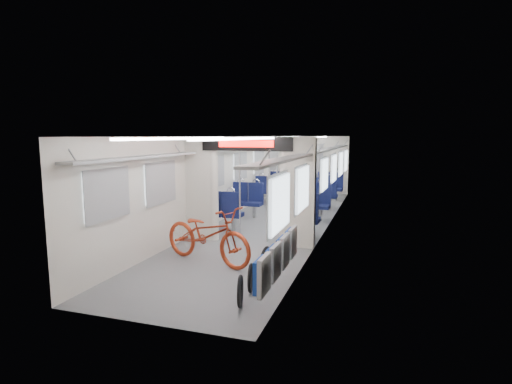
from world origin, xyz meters
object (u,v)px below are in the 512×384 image
(bike_hoop_a, at_px, (240,293))
(stanchion_near_right, at_px, (269,188))
(bike_hoop_c, at_px, (266,264))
(seat_bay_near_left, at_px, (236,203))
(bike_hoop_b, at_px, (251,279))
(stanchion_near_left, at_px, (240,186))
(seat_bay_far_left, at_px, (275,186))
(seat_bay_far_right, at_px, (326,188))
(stanchion_far_left, at_px, (277,173))
(flip_bench, at_px, (279,256))
(seat_bay_near_right, at_px, (306,205))
(bicycle, at_px, (207,234))
(stanchion_far_right, at_px, (294,175))

(bike_hoop_a, bearing_deg, stanchion_near_right, 99.99)
(bike_hoop_c, distance_m, seat_bay_near_left, 4.24)
(bike_hoop_b, bearing_deg, stanchion_near_left, 112.58)
(bike_hoop_b, relative_size, seat_bay_far_left, 0.22)
(stanchion_near_right, bearing_deg, seat_bay_far_right, 83.08)
(bike_hoop_c, xyz_separation_m, stanchion_far_left, (-1.39, 6.02, 0.91))
(flip_bench, bearing_deg, seat_bay_near_left, 117.76)
(flip_bench, xyz_separation_m, stanchion_near_right, (-1.03, 3.10, 0.57))
(bike_hoop_a, bearing_deg, flip_bench, 56.61)
(seat_bay_near_left, bearing_deg, bike_hoop_c, -62.94)
(bike_hoop_a, distance_m, bike_hoop_c, 1.16)
(seat_bay_near_right, distance_m, seat_bay_far_left, 4.41)
(bike_hoop_a, distance_m, seat_bay_far_left, 9.18)
(flip_bench, bearing_deg, bicycle, 146.83)
(bicycle, height_order, stanchion_far_right, stanchion_far_right)
(seat_bay_near_left, bearing_deg, stanchion_near_right, -44.86)
(bicycle, height_order, seat_bay_far_left, seat_bay_far_left)
(seat_bay_far_left, bearing_deg, stanchion_far_left, -73.44)
(bike_hoop_c, xyz_separation_m, seat_bay_near_left, (-1.93, 3.77, 0.30))
(bike_hoop_a, distance_m, bike_hoop_b, 0.54)
(stanchion_far_left, height_order, stanchion_far_right, same)
(seat_bay_near_right, relative_size, seat_bay_far_left, 1.17)
(seat_bay_far_right, relative_size, stanchion_near_left, 0.93)
(flip_bench, distance_m, seat_bay_near_left, 4.91)
(bike_hoop_c, height_order, stanchion_far_right, stanchion_far_right)
(bicycle, distance_m, seat_bay_far_right, 7.20)
(bike_hoop_a, xyz_separation_m, seat_bay_far_right, (-0.03, 8.74, 0.35))
(seat_bay_near_right, height_order, seat_bay_far_left, seat_bay_near_right)
(bike_hoop_a, relative_size, bike_hoop_c, 0.84)
(flip_bench, bearing_deg, stanchion_near_left, 118.87)
(seat_bay_far_right, bearing_deg, seat_bay_far_left, 172.93)
(bike_hoop_b, bearing_deg, flip_bench, 5.80)
(seat_bay_far_left, bearing_deg, seat_bay_near_left, -90.00)
(seat_bay_near_right, height_order, stanchion_near_left, stanchion_near_left)
(bicycle, relative_size, seat_bay_far_left, 1.03)
(seat_bay_far_right, distance_m, stanchion_far_right, 2.21)
(seat_bay_near_left, xyz_separation_m, seat_bay_far_right, (1.87, 3.81, 0.01))
(flip_bench, relative_size, bike_hoop_c, 3.89)
(stanchion_near_right, xyz_separation_m, stanchion_far_left, (-0.72, 3.50, 0.00))
(bicycle, bearing_deg, bike_hoop_b, -113.68)
(bike_hoop_b, xyz_separation_m, stanchion_near_right, (-0.62, 3.14, 0.95))
(bicycle, distance_m, bike_hoop_b, 1.66)
(flip_bench, distance_m, bike_hoop_b, 0.57)
(seat_bay_near_left, bearing_deg, seat_bay_far_left, 90.00)
(seat_bay_far_right, bearing_deg, seat_bay_near_right, -90.00)
(bike_hoop_c, height_order, stanchion_far_left, stanchion_far_left)
(bike_hoop_c, relative_size, stanchion_far_left, 0.23)
(stanchion_far_left, bearing_deg, stanchion_near_left, -90.07)
(bike_hoop_a, xyz_separation_m, stanchion_far_right, (-0.73, 6.73, 0.95))
(bike_hoop_b, height_order, stanchion_near_right, stanchion_near_right)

